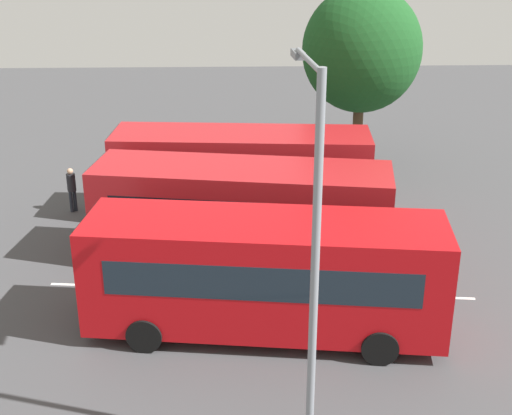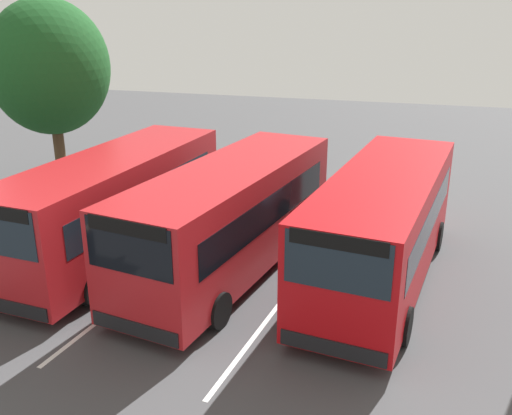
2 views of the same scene
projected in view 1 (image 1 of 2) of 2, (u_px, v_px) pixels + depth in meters
The scene contains 9 objects.
ground_plane at pixel (257, 262), 22.26m from camera, with size 63.75×63.75×0.00m, color #424244.
bus_far_left at pixel (241, 171), 25.16m from camera, with size 9.28×3.22×3.12m.
bus_center_left at pixel (241, 210), 21.73m from camera, with size 9.39×3.93×3.12m.
bus_center_right at pixel (264, 273), 17.89m from camera, with size 9.35×3.63×3.12m.
pedestrian at pixel (72, 186), 25.75m from camera, with size 0.45×0.45×1.68m.
street_lamp at pixel (313, 248), 12.76m from camera, with size 0.40×2.56×7.86m.
depot_tree at pixel (362, 50), 29.13m from camera, with size 4.98×4.48×7.66m.
lane_stripe_outer_left at pixel (255, 237), 24.01m from camera, with size 12.42×0.12×0.01m, color silver.
lane_stripe_inner_left at pixel (259, 291), 20.50m from camera, with size 12.42×0.12×0.01m, color silver.
Camera 1 is at (0.67, 19.92, 10.06)m, focal length 49.30 mm.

